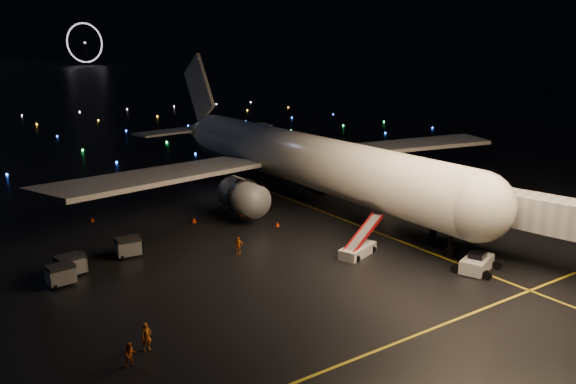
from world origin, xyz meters
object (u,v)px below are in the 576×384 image
Objects in this scene: pushback_tug at (477,261)px; crew_c at (238,245)px; baggage_cart_2 at (61,275)px; airliner at (285,127)px; crew_a at (147,337)px; baggage_cart_0 at (128,247)px; baggage_cart_1 at (74,265)px; baggage_cart_3 at (69,266)px; crew_b at (130,355)px; belt_loader at (358,240)px.

crew_c is at bearing 113.95° from pushback_tug.
pushback_tug is 35.88m from baggage_cart_2.
crew_a is at bearing -136.05° from airliner.
baggage_cart_2 is (-32.19, -14.50, -8.36)m from airliner.
baggage_cart_0 reaches higher than baggage_cart_1.
crew_c is 0.77× the size of baggage_cart_3.
airliner is at bearing 9.55° from baggage_cart_3.
baggage_cart_2 is (-6.88, -3.48, -0.03)m from baggage_cart_0.
crew_b is 19.94m from baggage_cart_0.
belt_loader is (-7.04, -23.05, -7.70)m from airliner.
pushback_tug is 0.59× the size of belt_loader.
baggage_cart_2 is at bearing -149.11° from baggage_cart_0.
baggage_cart_3 is at bearing 98.35° from crew_b.
crew_a is at bearing -98.90° from baggage_cart_3.
baggage_cart_3 is at bearing 137.28° from belt_loader.
baggage_cart_2 is 2.02m from baggage_cart_3.
airliner is at bearing 53.37° from crew_b.
baggage_cart_2 reaches higher than crew_b.
pushback_tug is 2.23× the size of crew_c.
pushback_tug is at bearing -5.88° from crew_c.
crew_b is (-30.73, 1.97, -0.09)m from pushback_tug.
crew_a reaches higher than crew_c.
baggage_cart_0 is (6.24, 18.93, 0.12)m from crew_b.
baggage_cart_3 is (-5.80, -1.78, 0.00)m from baggage_cart_0.
airliner reaches higher than baggage_cart_0.
pushback_tug is 1.79× the size of baggage_cart_2.
belt_loader is 23.65m from crew_a.
pushback_tug is 1.73× the size of baggage_cart_0.
pushback_tug is 1.92× the size of baggage_cart_1.
crew_b is 17.16m from baggage_cart_3.
airliner is 29.52× the size of baggage_cart_3.
baggage_cart_2 is at bearing 102.22° from crew_b.
baggage_cart_0 is (4.71, 17.63, -0.03)m from crew_a.
baggage_cart_0 reaches higher than pushback_tug.
crew_b is 0.74× the size of baggage_cart_0.
baggage_cart_3 is at bearing -146.42° from baggage_cart_1.
baggage_cart_1 is at bearing 16.93° from baggage_cart_3.
crew_c is at bearing 51.81° from crew_b.
crew_c is at bearing -10.55° from baggage_cart_1.
airliner is 40.04× the size of crew_b.
crew_c is (-15.44, 15.72, -0.05)m from pushback_tug.
crew_c is 10.43m from baggage_cart_0.
crew_a is 0.98× the size of baggage_cart_1.
belt_loader is at bearing 104.48° from pushback_tug.
crew_a is at bearing -100.85° from baggage_cart_0.
airliner is 29.55× the size of baggage_cart_0.
baggage_cart_2 is (-0.64, 15.46, 0.09)m from crew_b.
baggage_cart_3 is at bearing -158.83° from baggage_cart_0.
belt_loader is at bearing -20.23° from baggage_cart_1.
belt_loader is 3.77× the size of crew_c.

